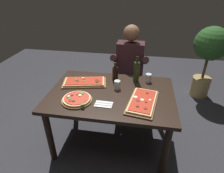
{
  "coord_description": "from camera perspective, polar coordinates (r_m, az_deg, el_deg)",
  "views": [
    {
      "loc": [
        0.31,
        -1.78,
        1.87
      ],
      "look_at": [
        0.0,
        0.05,
        0.79
      ],
      "focal_mm": 30.24,
      "sensor_mm": 36.0,
      "label": 1
    }
  ],
  "objects": [
    {
      "name": "potted_plant_corner",
      "position": [
        3.48,
        27.33,
        9.24
      ],
      "size": [
        0.54,
        0.54,
        1.23
      ],
      "color": "tan",
      "rests_on": "ground_plane"
    },
    {
      "name": "seated_diner",
      "position": [
        2.76,
        5.33,
        5.94
      ],
      "size": [
        0.53,
        0.41,
        1.33
      ],
      "color": "#23232D",
      "rests_on": "ground_plane"
    },
    {
      "name": "tumbler_near_camera",
      "position": [
        2.37,
        10.91,
        2.42
      ],
      "size": [
        0.07,
        0.07,
        0.11
      ],
      "color": "silver",
      "rests_on": "dining_table"
    },
    {
      "name": "pizza_round_far",
      "position": [
        2.01,
        -10.59,
        -3.82
      ],
      "size": [
        0.32,
        0.32,
        0.05
      ],
      "color": "brown",
      "rests_on": "dining_table"
    },
    {
      "name": "pizza_rectangular_left",
      "position": [
        1.97,
        9.23,
        -4.55
      ],
      "size": [
        0.35,
        0.54,
        0.05
      ],
      "color": "brown",
      "rests_on": "dining_table"
    },
    {
      "name": "tumbler_far_side",
      "position": [
        2.18,
        1.59,
        0.36
      ],
      "size": [
        0.07,
        0.07,
        0.1
      ],
      "color": "silver",
      "rests_on": "dining_table"
    },
    {
      "name": "dining_table",
      "position": [
        2.18,
        -0.22,
        -3.95
      ],
      "size": [
        1.4,
        0.96,
        0.74
      ],
      "color": "black",
      "rests_on": "ground_plane"
    },
    {
      "name": "wine_bottle_dark",
      "position": [
        2.31,
        7.39,
        4.46
      ],
      "size": [
        0.07,
        0.07,
        0.33
      ],
      "color": "#233819",
      "rests_on": "dining_table"
    },
    {
      "name": "diner_chair",
      "position": [
        2.98,
        5.3,
        2.37
      ],
      "size": [
        0.44,
        0.44,
        0.87
      ],
      "color": "#3D2B1E",
      "rests_on": "ground_plane"
    },
    {
      "name": "oil_bottle_amber",
      "position": [
        2.33,
        0.89,
        3.91
      ],
      "size": [
        0.07,
        0.07,
        0.24
      ],
      "color": "black",
      "rests_on": "dining_table"
    },
    {
      "name": "napkin_cutlery_set",
      "position": [
        1.93,
        -2.54,
        -5.41
      ],
      "size": [
        0.18,
        0.11,
        0.01
      ],
      "color": "white",
      "rests_on": "dining_table"
    },
    {
      "name": "ground_plane",
      "position": [
        2.6,
        -0.19,
        -15.82
      ],
      "size": [
        6.4,
        6.4,
        0.0
      ],
      "primitive_type": "plane",
      "color": "#2D2D33"
    },
    {
      "name": "pizza_rectangular_front",
      "position": [
        2.32,
        -8.33,
        1.33
      ],
      "size": [
        0.56,
        0.36,
        0.05
      ],
      "color": "brown",
      "rests_on": "dining_table"
    }
  ]
}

